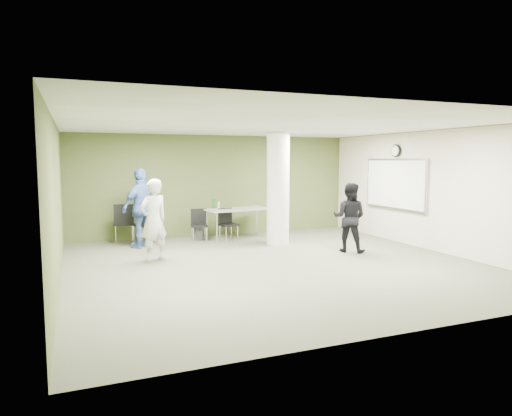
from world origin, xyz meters
name	(u,v)px	position (x,y,z in m)	size (l,w,h in m)	color
floor	(274,264)	(0.00, 0.00, 0.00)	(8.00, 8.00, 0.00)	#535241
ceiling	(274,125)	(0.00, 0.00, 2.80)	(8.00, 8.00, 0.00)	white
wall_back	(216,185)	(0.00, 4.00, 1.40)	(8.00, 0.02, 2.80)	#525F2C
wall_left	(57,203)	(-4.00, 0.00, 1.40)	(0.02, 8.00, 2.80)	#525F2C
wall_right_cream	(431,191)	(4.00, 0.00, 1.40)	(0.02, 8.00, 2.80)	beige
column	(278,189)	(1.00, 2.00, 1.40)	(0.56, 0.56, 2.80)	silver
whiteboard	(395,184)	(3.92, 1.20, 1.50)	(0.05, 2.30, 1.30)	silver
wall_clock	(396,151)	(3.92, 1.20, 2.35)	(0.06, 0.32, 0.32)	black
folding_table	(237,210)	(0.32, 3.16, 0.77)	(1.83, 1.02, 1.07)	#9A9994
wastebasket	(197,233)	(-0.72, 3.39, 0.16)	(0.29, 0.29, 0.33)	#4C4C4C
chair_back_left	(124,220)	(-2.58, 3.56, 0.60)	(0.54, 0.54, 1.01)	black
chair_back_right	(146,221)	(-2.06, 3.31, 0.57)	(0.63, 0.63, 0.97)	black
chair_table_left	(199,222)	(-0.71, 3.24, 0.48)	(0.48, 0.48, 0.83)	black
chair_table_right	(227,222)	(0.01, 3.05, 0.49)	(0.49, 0.49, 0.84)	black
woman_white	(154,220)	(-2.20, 1.25, 0.86)	(0.63, 0.41, 1.72)	silver
man_black	(349,217)	(2.13, 0.53, 0.80)	(0.78, 0.60, 1.60)	black
man_blue	(142,208)	(-2.21, 2.84, 0.96)	(1.12, 0.47, 1.92)	#4365A6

